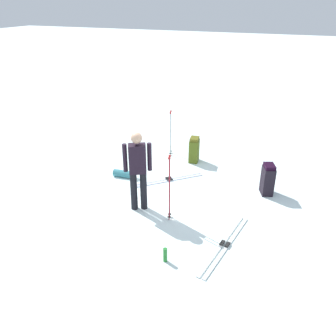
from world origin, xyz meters
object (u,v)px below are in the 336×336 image
object	(u,v)px
ski_poles_planted_far	(171,131)
sleeping_mat_rolled	(124,174)
ski_pair_near	(225,245)
thermos_bottle	(165,255)
skier_standing	(138,168)
ski_poles_planted_near	(169,185)
ski_pair_far	(169,179)
backpack_bright	(194,150)
backpack_large_dark	(268,179)

from	to	relation	value
ski_poles_planted_far	sleeping_mat_rolled	bearing A→B (deg)	162.97
ski_pair_near	ski_poles_planted_far	distance (m)	4.19
ski_pair_near	ski_poles_planted_far	bearing A→B (deg)	35.49
ski_poles_planted_far	sleeping_mat_rolled	world-z (taller)	ski_poles_planted_far
thermos_bottle	skier_standing	bearing A→B (deg)	41.05
sleeping_mat_rolled	thermos_bottle	xyz separation A→B (m)	(-2.42, -2.10, 0.04)
skier_standing	sleeping_mat_rolled	world-z (taller)	skier_standing
ski_poles_planted_near	thermos_bottle	distance (m)	1.42
sleeping_mat_rolled	thermos_bottle	bearing A→B (deg)	-139.02
ski_pair_far	thermos_bottle	size ratio (longest dim) A/B	5.29
skier_standing	backpack_bright	world-z (taller)	skier_standing
skier_standing	ski_poles_planted_near	bearing A→B (deg)	-97.76
sleeping_mat_rolled	skier_standing	bearing A→B (deg)	-139.10
skier_standing	ski_pair_far	world-z (taller)	skier_standing
ski_poles_planted_far	ski_pair_far	bearing A→B (deg)	-159.48
ski_pair_far	backpack_large_dark	bearing A→B (deg)	-83.91
backpack_large_dark	backpack_bright	world-z (taller)	backpack_large_dark
ski_pair_far	sleeping_mat_rolled	xyz separation A→B (m)	(-0.28, 1.07, 0.08)
ski_poles_planted_far	ski_pair_near	bearing A→B (deg)	-144.51
backpack_bright	sleeping_mat_rolled	xyz separation A→B (m)	(-1.53, 1.29, -0.25)
ski_poles_planted_near	ski_poles_planted_far	xyz separation A→B (m)	(2.95, 1.16, -0.06)
ski_pair_far	ski_poles_planted_near	world-z (taller)	ski_poles_planted_near
ski_pair_far	sleeping_mat_rolled	world-z (taller)	sleeping_mat_rolled
backpack_large_dark	ski_poles_planted_far	world-z (taller)	ski_poles_planted_far
skier_standing	thermos_bottle	world-z (taller)	skier_standing
backpack_large_dark	sleeping_mat_rolled	bearing A→B (deg)	98.90
skier_standing	backpack_bright	size ratio (longest dim) A/B	2.48
ski_pair_near	sleeping_mat_rolled	distance (m)	3.36
ski_pair_near	ski_pair_far	bearing A→B (deg)	44.13
ski_pair_near	backpack_bright	distance (m)	3.58
backpack_large_dark	ski_poles_planted_near	world-z (taller)	ski_poles_planted_near
backpack_large_dark	sleeping_mat_rolled	world-z (taller)	backpack_large_dark
backpack_bright	sleeping_mat_rolled	distance (m)	2.02
backpack_bright	ski_poles_planted_far	size ratio (longest dim) A/B	0.54
sleeping_mat_rolled	ski_pair_near	bearing A→B (deg)	-119.10
skier_standing	ski_poles_planted_far	bearing A→B (deg)	8.71
ski_pair_near	thermos_bottle	distance (m)	1.15
ski_pair_near	thermos_bottle	bearing A→B (deg)	133.36
skier_standing	backpack_bright	distance (m)	2.74
backpack_bright	sleeping_mat_rolled	bearing A→B (deg)	139.81
skier_standing	backpack_bright	bearing A→B (deg)	-7.01
skier_standing	sleeping_mat_rolled	bearing A→B (deg)	40.90
backpack_large_dark	ski_poles_planted_far	size ratio (longest dim) A/B	0.57
ski_pair_far	backpack_large_dark	world-z (taller)	backpack_large_dark
backpack_bright	thermos_bottle	xyz separation A→B (m)	(-3.95, -0.81, -0.21)
skier_standing	thermos_bottle	size ratio (longest dim) A/B	6.54
ski_pair_far	ski_poles_planted_far	world-z (taller)	ski_poles_planted_far
ski_poles_planted_far	sleeping_mat_rolled	distance (m)	1.91
ski_pair_near	skier_standing	bearing A→B (deg)	75.31
backpack_large_dark	skier_standing	bearing A→B (deg)	124.58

